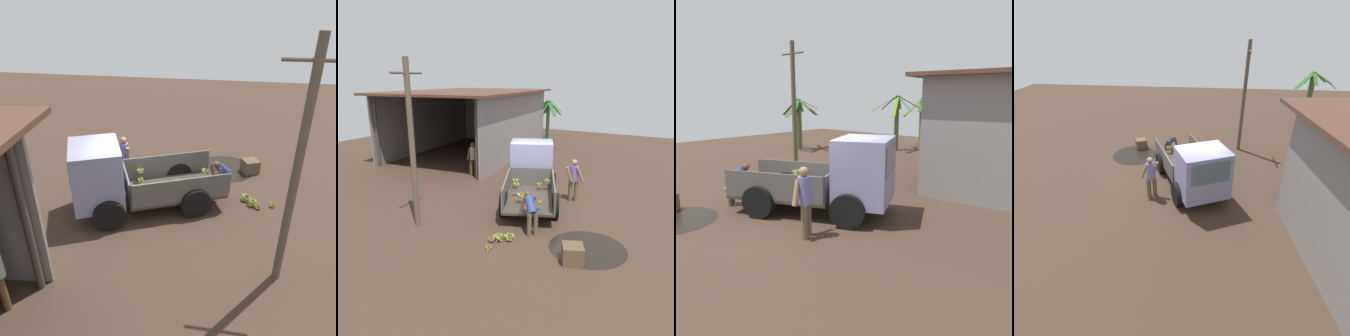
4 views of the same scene
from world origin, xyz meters
TOP-DOWN VIEW (x-y plane):
  - ground at (0.00, 0.00)m, footprint 36.00×36.00m
  - mud_patch_0 at (-2.52, -2.90)m, footprint 2.16×2.16m
  - cargo_truck at (0.65, 0.39)m, footprint 4.65×3.31m
  - warehouse_shed at (6.28, 7.11)m, footprint 11.56×8.51m
  - utility_pole at (-3.76, 2.32)m, footprint 1.18×0.17m
  - banana_palm_1 at (13.18, 5.66)m, footprint 2.04×2.40m
  - banana_palm_4 at (11.73, 4.41)m, footprint 2.68×2.34m
  - banana_palm_5 at (12.28, 7.80)m, footprint 2.63×1.61m
  - person_foreground_visitor at (0.85, -1.32)m, footprint 0.50×0.69m
  - person_worker_loading at (-2.43, -1.07)m, footprint 0.74×0.72m
  - person_bystander_near_shed at (1.82, 4.08)m, footprint 0.46×0.51m
  - banana_bunch_on_ground_0 at (-3.99, -0.56)m, footprint 0.19×0.20m
  - banana_bunch_on_ground_1 at (-3.21, -0.78)m, footprint 0.33×0.33m
  - banana_bunch_on_ground_2 at (-3.38, -0.51)m, footprint 0.29×0.28m
  - banana_bunch_on_ground_3 at (-3.54, -0.38)m, footprint 0.20×0.20m
  - wooden_crate_0 at (-3.41, -2.76)m, footprint 0.71×0.71m

SIDE VIEW (x-z plane):
  - ground at x=0.00m, z-range 0.00..0.00m
  - mud_patch_0 at x=-2.52m, z-range 0.00..0.01m
  - banana_bunch_on_ground_3 at x=-3.54m, z-range 0.01..0.18m
  - banana_bunch_on_ground_0 at x=-3.99m, z-range 0.01..0.19m
  - banana_bunch_on_ground_1 at x=-3.21m, z-range 0.01..0.24m
  - banana_bunch_on_ground_2 at x=-3.38m, z-range 0.01..0.25m
  - wooden_crate_0 at x=-3.41m, z-range 0.00..0.48m
  - person_worker_loading at x=-2.43m, z-range 0.11..1.36m
  - person_bystander_near_shed at x=1.82m, z-range 0.09..1.73m
  - person_foreground_visitor at x=0.85m, z-range 0.09..1.74m
  - cargo_truck at x=0.65m, z-range 0.03..2.16m
  - banana_palm_5 at x=12.28m, z-range 0.06..2.37m
  - banana_palm_1 at x=13.18m, z-range 0.17..3.06m
  - banana_palm_4 at x=11.73m, z-range 0.23..3.28m
  - utility_pole at x=-3.76m, z-range 0.08..5.27m
  - warehouse_shed at x=6.28m, z-range 0.87..4.76m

